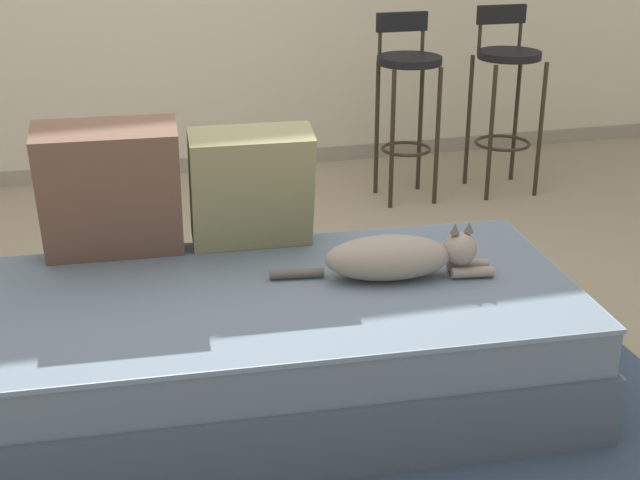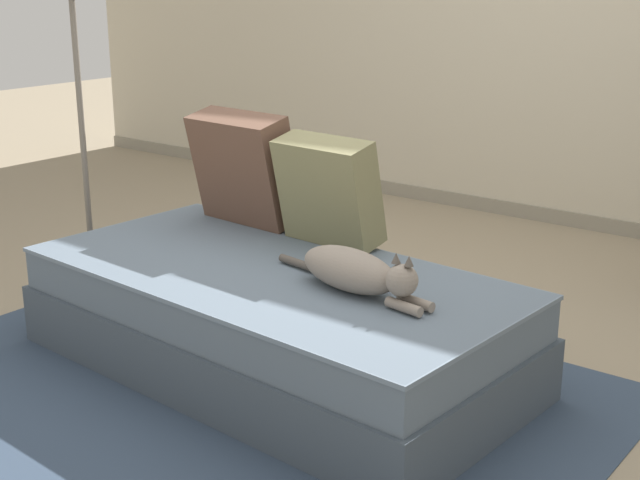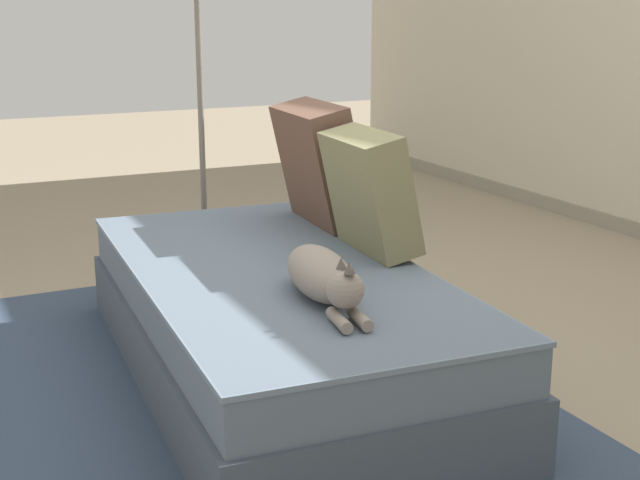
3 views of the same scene
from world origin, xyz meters
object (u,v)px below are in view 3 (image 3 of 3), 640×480
at_px(throw_pillow_middle, 370,192).
at_px(cat, 323,276).
at_px(throw_pillow_corner, 319,163).
at_px(couch, 276,321).

distance_m(throw_pillow_middle, cat, 0.58).
distance_m(throw_pillow_corner, cat, 1.00).
height_order(throw_pillow_corner, throw_pillow_middle, throw_pillow_corner).
bearing_deg(throw_pillow_corner, couch, -39.32).
xyz_separation_m(throw_pillow_corner, cat, (0.89, -0.42, -0.17)).
relative_size(couch, cat, 2.70).
bearing_deg(couch, cat, -0.76).
bearing_deg(throw_pillow_corner, throw_pillow_middle, -3.68).
bearing_deg(cat, couch, 179.24).
bearing_deg(cat, throw_pillow_corner, 154.82).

